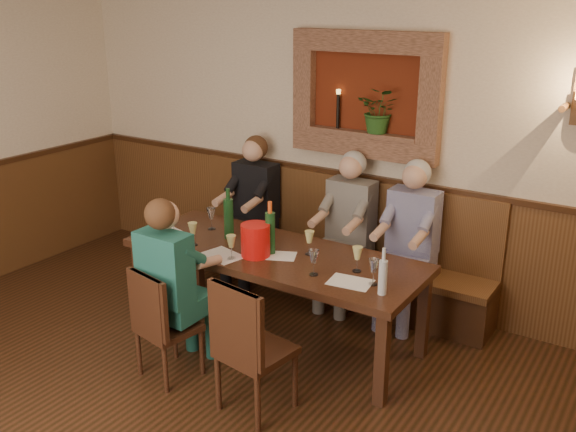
# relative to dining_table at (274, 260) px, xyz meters

# --- Properties ---
(room_shell) EXTENTS (6.04, 6.04, 2.82)m
(room_shell) POSITION_rel_dining_table_xyz_m (0.00, -1.85, 1.21)
(room_shell) COLOR beige
(room_shell) RESTS_ON ground
(wainscoting) EXTENTS (6.02, 6.02, 1.15)m
(wainscoting) POSITION_rel_dining_table_xyz_m (0.00, -1.85, -0.09)
(wainscoting) COLOR #513017
(wainscoting) RESTS_ON ground
(wall_niche) EXTENTS (1.36, 0.30, 1.06)m
(wall_niche) POSITION_rel_dining_table_xyz_m (0.24, 1.09, 1.13)
(wall_niche) COLOR #61200D
(wall_niche) RESTS_ON ground
(dining_table) EXTENTS (2.40, 0.90, 0.75)m
(dining_table) POSITION_rel_dining_table_xyz_m (0.00, 0.00, 0.00)
(dining_table) COLOR black
(dining_table) RESTS_ON ground
(bench) EXTENTS (3.00, 0.45, 1.11)m
(bench) POSITION_rel_dining_table_xyz_m (0.00, 0.94, -0.35)
(bench) COLOR #381E0F
(bench) RESTS_ON ground
(chair_near_left) EXTENTS (0.44, 0.44, 0.86)m
(chair_near_left) POSITION_rel_dining_table_xyz_m (-0.33, -0.89, -0.43)
(chair_near_left) COLOR black
(chair_near_left) RESTS_ON ground
(chair_near_right) EXTENTS (0.48, 0.48, 0.96)m
(chair_near_right) POSITION_rel_dining_table_xyz_m (0.43, -0.88, -0.40)
(chair_near_right) COLOR black
(chair_near_right) RESTS_ON ground
(person_bench_left) EXTENTS (0.41, 0.51, 1.41)m
(person_bench_left) POSITION_rel_dining_table_xyz_m (-0.83, 0.84, -0.09)
(person_bench_left) COLOR black
(person_bench_left) RESTS_ON ground
(person_bench_mid) EXTENTS (0.41, 0.50, 1.40)m
(person_bench_mid) POSITION_rel_dining_table_xyz_m (0.20, 0.84, -0.10)
(person_bench_mid) COLOR #5B5753
(person_bench_mid) RESTS_ON ground
(person_bench_right) EXTENTS (0.41, 0.50, 1.40)m
(person_bench_right) POSITION_rel_dining_table_xyz_m (0.77, 0.84, -0.10)
(person_bench_right) COLOR navy
(person_bench_right) RESTS_ON ground
(person_chair_front) EXTENTS (0.39, 0.48, 1.36)m
(person_chair_front) POSITION_rel_dining_table_xyz_m (-0.33, -0.78, -0.12)
(person_chair_front) COLOR #194E58
(person_chair_front) RESTS_ON ground
(spittoon_bucket) EXTENTS (0.27, 0.27, 0.26)m
(spittoon_bucket) POSITION_rel_dining_table_xyz_m (-0.07, -0.14, 0.20)
(spittoon_bucket) COLOR red
(spittoon_bucket) RESTS_ON dining_table
(wine_bottle_green_a) EXTENTS (0.10, 0.10, 0.42)m
(wine_bottle_green_a) POSITION_rel_dining_table_xyz_m (-0.00, -0.04, 0.25)
(wine_bottle_green_a) COLOR #19471E
(wine_bottle_green_a) RESTS_ON dining_table
(wine_bottle_green_b) EXTENTS (0.11, 0.11, 0.42)m
(wine_bottle_green_b) POSITION_rel_dining_table_xyz_m (-0.48, 0.05, 0.25)
(wine_bottle_green_b) COLOR #19471E
(wine_bottle_green_b) RESTS_ON dining_table
(water_bottle) EXTENTS (0.07, 0.07, 0.33)m
(water_bottle) POSITION_rel_dining_table_xyz_m (1.03, -0.23, 0.21)
(water_bottle) COLOR silver
(water_bottle) RESTS_ON dining_table
(tasting_sheet_a) EXTENTS (0.28, 0.23, 0.00)m
(tasting_sheet_a) POSITION_rel_dining_table_xyz_m (-0.99, -0.11, 0.08)
(tasting_sheet_a) COLOR white
(tasting_sheet_a) RESTS_ON dining_table
(tasting_sheet_b) EXTENTS (0.32, 0.28, 0.00)m
(tasting_sheet_b) POSITION_rel_dining_table_xyz_m (0.08, -0.05, 0.08)
(tasting_sheet_b) COLOR white
(tasting_sheet_b) RESTS_ON dining_table
(tasting_sheet_c) EXTENTS (0.33, 0.25, 0.00)m
(tasting_sheet_c) POSITION_rel_dining_table_xyz_m (0.77, -0.18, 0.08)
(tasting_sheet_c) COLOR white
(tasting_sheet_c) RESTS_ON dining_table
(tasting_sheet_d) EXTENTS (0.36, 0.30, 0.00)m
(tasting_sheet_d) POSITION_rel_dining_table_xyz_m (-0.29, -0.28, 0.08)
(tasting_sheet_d) COLOR white
(tasting_sheet_d) RESTS_ON dining_table
(wine_glass_0) EXTENTS (0.08, 0.08, 0.19)m
(wine_glass_0) POSITION_rel_dining_table_xyz_m (-0.92, -0.13, 0.17)
(wine_glass_0) COLOR #D0CF7C
(wine_glass_0) RESTS_ON dining_table
(wine_glass_1) EXTENTS (0.08, 0.08, 0.19)m
(wine_glass_1) POSITION_rel_dining_table_xyz_m (-0.62, -0.24, 0.17)
(wine_glass_1) COLOR #D0CF7C
(wine_glass_1) RESTS_ON dining_table
(wine_glass_2) EXTENTS (0.08, 0.08, 0.19)m
(wine_glass_2) POSITION_rel_dining_table_xyz_m (0.49, -0.21, 0.17)
(wine_glass_2) COLOR white
(wine_glass_2) RESTS_ON dining_table
(wine_glass_3) EXTENTS (0.08, 0.08, 0.19)m
(wine_glass_3) POSITION_rel_dining_table_xyz_m (0.72, 0.01, 0.17)
(wine_glass_3) COLOR #D0CF7C
(wine_glass_3) RESTS_ON dining_table
(wine_glass_4) EXTENTS (0.08, 0.08, 0.19)m
(wine_glass_4) POSITION_rel_dining_table_xyz_m (0.26, 0.11, 0.17)
(wine_glass_4) COLOR #D0CF7C
(wine_glass_4) RESTS_ON dining_table
(wine_glass_5) EXTENTS (0.08, 0.08, 0.19)m
(wine_glass_5) POSITION_rel_dining_table_xyz_m (-0.19, -0.29, 0.17)
(wine_glass_5) COLOR #D0CF7C
(wine_glass_5) RESTS_ON dining_table
(wine_glass_6) EXTENTS (0.08, 0.08, 0.19)m
(wine_glass_6) POSITION_rel_dining_table_xyz_m (-0.73, 0.13, 0.17)
(wine_glass_6) COLOR white
(wine_glass_6) RESTS_ON dining_table
(wine_glass_7) EXTENTS (0.08, 0.08, 0.19)m
(wine_glass_7) POSITION_rel_dining_table_xyz_m (0.92, -0.13, 0.17)
(wine_glass_7) COLOR white
(wine_glass_7) RESTS_ON dining_table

